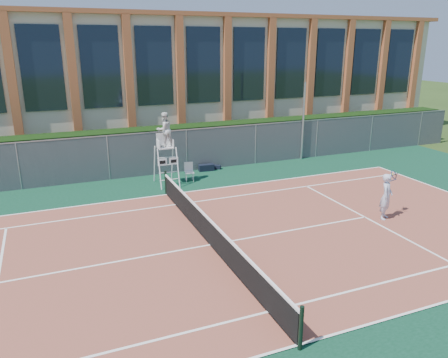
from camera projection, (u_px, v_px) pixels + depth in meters
name	position (u px, v px, depth m)	size (l,w,h in m)	color
ground	(210.00, 246.00, 14.58)	(120.00, 120.00, 0.00)	#233814
apron	(200.00, 234.00, 15.46)	(36.00, 20.00, 0.01)	#0B321E
tennis_court	(210.00, 245.00, 14.57)	(23.77, 10.97, 0.02)	brown
tennis_net	(210.00, 231.00, 14.42)	(0.10, 11.30, 1.10)	black
fence	(149.00, 154.00, 22.02)	(40.00, 0.06, 2.20)	#595E60
hedge	(144.00, 149.00, 23.08)	(40.00, 1.40, 2.20)	black
building	(115.00, 80.00, 29.19)	(45.00, 10.60, 8.22)	beige
steel_pole	(303.00, 122.00, 24.85)	(0.12, 0.12, 4.40)	#9EA0A5
umpire_chair	(164.00, 132.00, 20.19)	(0.98, 1.50, 3.49)	white
plastic_chair	(189.00, 170.00, 21.31)	(0.48, 0.48, 0.91)	silver
sports_bag_near	(206.00, 168.00, 23.06)	(0.81, 0.32, 0.34)	black
sports_bag_far	(216.00, 167.00, 23.43)	(0.51, 0.22, 0.20)	black
tennis_player	(386.00, 196.00, 16.52)	(1.05, 0.82, 1.78)	silver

